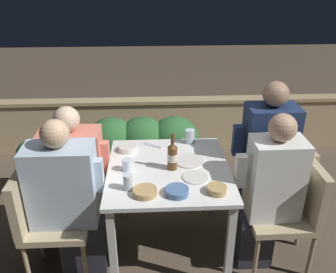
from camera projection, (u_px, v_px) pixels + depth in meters
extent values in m
plane|color=brown|center=(168.00, 247.00, 2.92)|extent=(16.00, 16.00, 0.00)
cube|color=tan|center=(161.00, 126.00, 4.35)|extent=(9.00, 0.14, 0.62)
cube|color=tan|center=(161.00, 101.00, 4.21)|extent=(9.00, 0.18, 0.04)
cube|color=white|center=(168.00, 170.00, 2.60)|extent=(0.89, 0.94, 0.03)
cube|color=silver|center=(113.00, 252.00, 2.37)|extent=(0.05, 0.05, 0.72)
cube|color=silver|center=(230.00, 248.00, 2.41)|extent=(0.05, 0.05, 0.72)
cube|color=silver|center=(121.00, 183.00, 3.13)|extent=(0.05, 0.05, 0.72)
cube|color=silver|center=(210.00, 180.00, 3.16)|extent=(0.05, 0.05, 0.72)
cube|color=brown|center=(144.00, 171.00, 3.73)|extent=(1.14, 0.36, 0.28)
ellipsoid|color=#2D6633|center=(112.00, 141.00, 3.56)|extent=(0.51, 0.47, 0.49)
ellipsoid|color=#2D6633|center=(143.00, 141.00, 3.57)|extent=(0.51, 0.47, 0.49)
ellipsoid|color=#2D6633|center=(174.00, 140.00, 3.58)|extent=(0.51, 0.47, 0.49)
cube|color=tan|center=(58.00, 222.00, 2.57)|extent=(0.46, 0.46, 0.05)
cube|color=tan|center=(24.00, 197.00, 2.46)|extent=(0.06, 0.46, 0.41)
cylinder|color=#9E8966|center=(27.00, 267.00, 2.48)|extent=(0.03, 0.03, 0.39)
cylinder|color=#9E8966|center=(85.00, 264.00, 2.50)|extent=(0.03, 0.03, 0.39)
cylinder|color=#9E8966|center=(42.00, 228.00, 2.84)|extent=(0.03, 0.03, 0.39)
cylinder|color=#9E8966|center=(93.00, 227.00, 2.86)|extent=(0.03, 0.03, 0.39)
cube|color=#282833|center=(85.00, 242.00, 2.66)|extent=(0.32, 0.23, 0.44)
cube|color=silver|center=(62.00, 185.00, 2.44)|extent=(0.46, 0.26, 0.59)
cube|color=silver|center=(98.00, 175.00, 2.42)|extent=(0.07, 0.07, 0.24)
sphere|color=tan|center=(55.00, 134.00, 2.27)|extent=(0.19, 0.19, 0.19)
cube|color=tan|center=(68.00, 199.00, 2.83)|extent=(0.46, 0.46, 0.05)
cube|color=tan|center=(38.00, 175.00, 2.72)|extent=(0.06, 0.46, 0.41)
cylinder|color=#9E8966|center=(40.00, 238.00, 2.74)|extent=(0.03, 0.03, 0.39)
cylinder|color=#9E8966|center=(93.00, 236.00, 2.76)|extent=(0.03, 0.03, 0.39)
cylinder|color=#9E8966|center=(53.00, 206.00, 3.10)|extent=(0.03, 0.03, 0.39)
cylinder|color=#9E8966|center=(99.00, 205.00, 3.12)|extent=(0.03, 0.03, 0.39)
cube|color=#282833|center=(92.00, 217.00, 2.92)|extent=(0.31, 0.23, 0.44)
cube|color=#E07A66|center=(73.00, 165.00, 2.70)|extent=(0.45, 0.26, 0.57)
cube|color=#E07A66|center=(105.00, 156.00, 2.68)|extent=(0.07, 0.07, 0.24)
sphere|color=beige|center=(66.00, 119.00, 2.54)|extent=(0.19, 0.19, 0.19)
cube|color=tan|center=(278.00, 215.00, 2.64)|extent=(0.46, 0.46, 0.05)
cube|color=tan|center=(311.00, 189.00, 2.55)|extent=(0.06, 0.46, 0.41)
cylinder|color=#9E8966|center=(256.00, 258.00, 2.55)|extent=(0.03, 0.03, 0.39)
cylinder|color=#9E8966|center=(311.00, 256.00, 2.57)|extent=(0.03, 0.03, 0.39)
cylinder|color=#9E8966|center=(242.00, 222.00, 2.91)|extent=(0.03, 0.03, 0.39)
cylinder|color=#9E8966|center=(290.00, 220.00, 2.93)|extent=(0.03, 0.03, 0.39)
cube|color=#282833|center=(253.00, 236.00, 2.72)|extent=(0.26, 0.23, 0.44)
cube|color=white|center=(275.00, 179.00, 2.50)|extent=(0.37, 0.26, 0.60)
cube|color=white|center=(240.00, 171.00, 2.45)|extent=(0.07, 0.07, 0.24)
sphere|color=tan|center=(283.00, 128.00, 2.33)|extent=(0.19, 0.19, 0.19)
cube|color=tan|center=(271.00, 190.00, 2.94)|extent=(0.46, 0.46, 0.05)
cube|color=tan|center=(300.00, 165.00, 2.85)|extent=(0.06, 0.46, 0.41)
cylinder|color=#9E8966|center=(251.00, 228.00, 2.85)|extent=(0.03, 0.03, 0.39)
cylinder|color=#9E8966|center=(300.00, 226.00, 2.86)|extent=(0.03, 0.03, 0.39)
cylinder|color=#9E8966|center=(239.00, 198.00, 3.21)|extent=(0.03, 0.03, 0.39)
cylinder|color=#9E8966|center=(283.00, 197.00, 3.22)|extent=(0.03, 0.03, 0.39)
cube|color=#282833|center=(248.00, 209.00, 3.02)|extent=(0.27, 0.23, 0.44)
cube|color=navy|center=(268.00, 149.00, 2.77)|extent=(0.38, 0.26, 0.72)
cube|color=navy|center=(237.00, 140.00, 2.72)|extent=(0.07, 0.07, 0.24)
sphere|color=#99755B|center=(276.00, 94.00, 2.57)|extent=(0.19, 0.19, 0.19)
cylinder|color=brown|center=(172.00, 158.00, 2.55)|extent=(0.07, 0.07, 0.17)
cylinder|color=beige|center=(172.00, 157.00, 2.54)|extent=(0.07, 0.07, 0.06)
cone|color=brown|center=(172.00, 145.00, 2.50)|extent=(0.07, 0.07, 0.03)
cylinder|color=brown|center=(173.00, 139.00, 2.48)|extent=(0.03, 0.03, 0.07)
cylinder|color=silver|center=(189.00, 161.00, 2.67)|extent=(0.22, 0.22, 0.01)
cylinder|color=silver|center=(196.00, 177.00, 2.47)|extent=(0.18, 0.18, 0.01)
cylinder|color=tan|center=(217.00, 189.00, 2.31)|extent=(0.13, 0.13, 0.04)
torus|color=tan|center=(217.00, 187.00, 2.30)|extent=(0.13, 0.13, 0.01)
cylinder|color=tan|center=(145.00, 192.00, 2.29)|extent=(0.16, 0.16, 0.04)
torus|color=tan|center=(145.00, 190.00, 2.28)|extent=(0.16, 0.16, 0.01)
cylinder|color=silver|center=(128.00, 149.00, 2.82)|extent=(0.14, 0.14, 0.04)
torus|color=silver|center=(127.00, 147.00, 2.82)|extent=(0.14, 0.14, 0.01)
cylinder|color=#4C709E|center=(177.00, 191.00, 2.29)|extent=(0.16, 0.16, 0.04)
torus|color=#4C709E|center=(177.00, 189.00, 2.28)|extent=(0.16, 0.16, 0.01)
cylinder|color=silver|center=(127.00, 165.00, 2.55)|extent=(0.07, 0.07, 0.09)
cylinder|color=silver|center=(190.00, 136.00, 2.94)|extent=(0.08, 0.08, 0.12)
cylinder|color=silver|center=(128.00, 182.00, 2.33)|extent=(0.07, 0.07, 0.11)
cube|color=silver|center=(153.00, 146.00, 2.90)|extent=(0.15, 0.11, 0.01)
cylinder|color=#9E5638|center=(39.00, 187.00, 3.55)|extent=(0.21, 0.21, 0.18)
cylinder|color=#47331E|center=(36.00, 172.00, 3.47)|extent=(0.03, 0.03, 0.17)
ellipsoid|color=#2D6633|center=(32.00, 153.00, 3.39)|extent=(0.30, 0.30, 0.27)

